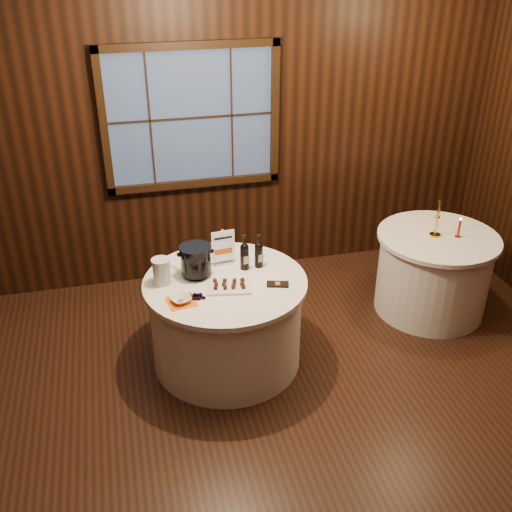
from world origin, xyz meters
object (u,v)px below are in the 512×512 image
object	(u,v)px
cracker_bowl	(181,299)
chocolate_plate	(229,286)
port_bottle_left	(244,254)
port_bottle_right	(259,253)
brass_candlestick	(437,223)
sign_stand	(223,252)
glass_pitcher	(162,271)
red_candle	(459,230)
side_table	(433,273)
chocolate_box	(278,284)
grape_bunch	(198,295)
main_table	(226,321)
ice_bucket	(196,260)

from	to	relation	value
cracker_bowl	chocolate_plate	bearing A→B (deg)	15.46
port_bottle_left	cracker_bowl	world-z (taller)	port_bottle_left
port_bottle_right	brass_candlestick	distance (m)	1.66
sign_stand	glass_pitcher	size ratio (longest dim) A/B	1.48
sign_stand	red_candle	size ratio (longest dim) A/B	1.59
side_table	glass_pitcher	xyz separation A→B (m)	(-2.47, -0.22, 0.49)
chocolate_box	port_bottle_left	bearing A→B (deg)	137.42
chocolate_box	cracker_bowl	size ratio (longest dim) A/B	1.19
port_bottle_right	glass_pitcher	distance (m)	0.78
side_table	glass_pitcher	world-z (taller)	glass_pitcher
port_bottle_left	port_bottle_right	world-z (taller)	port_bottle_left
sign_stand	glass_pitcher	xyz separation A→B (m)	(-0.51, -0.19, 0.00)
port_bottle_right	cracker_bowl	distance (m)	0.78
glass_pitcher	brass_candlestick	size ratio (longest dim) A/B	0.58
side_table	grape_bunch	world-z (taller)	grape_bunch
sign_stand	grape_bunch	size ratio (longest dim) A/B	1.72
port_bottle_left	red_candle	size ratio (longest dim) A/B	1.54
chocolate_plate	red_candle	bearing A→B (deg)	9.16
side_table	brass_candlestick	xyz separation A→B (m)	(-0.04, 0.00, 0.51)
main_table	port_bottle_left	bearing A→B (deg)	36.86
cracker_bowl	brass_candlestick	world-z (taller)	brass_candlestick
chocolate_plate	cracker_bowl	distance (m)	0.40
side_table	port_bottle_left	size ratio (longest dim) A/B	3.63
main_table	port_bottle_left	distance (m)	0.56
ice_bucket	grape_bunch	distance (m)	0.34
ice_bucket	grape_bunch	size ratio (longest dim) A/B	1.44
glass_pitcher	port_bottle_right	bearing A→B (deg)	15.50
chocolate_plate	red_candle	world-z (taller)	red_candle
chocolate_box	glass_pitcher	distance (m)	0.89
port_bottle_right	main_table	bearing A→B (deg)	-174.07
chocolate_plate	ice_bucket	bearing A→B (deg)	131.10
cracker_bowl	glass_pitcher	bearing A→B (deg)	108.89
sign_stand	red_candle	distance (m)	2.10
sign_stand	port_bottle_right	bearing A→B (deg)	-29.39
ice_bucket	cracker_bowl	bearing A→B (deg)	-115.83
main_table	grape_bunch	distance (m)	0.51
glass_pitcher	cracker_bowl	size ratio (longest dim) A/B	1.45
glass_pitcher	chocolate_box	bearing A→B (deg)	-5.75
side_table	brass_candlestick	world-z (taller)	brass_candlestick
chocolate_plate	glass_pitcher	bearing A→B (deg)	158.09
main_table	chocolate_box	xyz separation A→B (m)	(0.38, -0.17, 0.39)
chocolate_box	cracker_bowl	bearing A→B (deg)	-159.84
side_table	ice_bucket	size ratio (longest dim) A/B	4.20
side_table	sign_stand	world-z (taller)	sign_stand
main_table	sign_stand	size ratio (longest dim) A/B	4.17
main_table	port_bottle_left	size ratio (longest dim) A/B	4.31
chocolate_plate	grape_bunch	bearing A→B (deg)	-163.09
side_table	port_bottle_right	distance (m)	1.77
port_bottle_right	ice_bucket	size ratio (longest dim) A/B	1.11
sign_stand	ice_bucket	bearing A→B (deg)	-155.82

